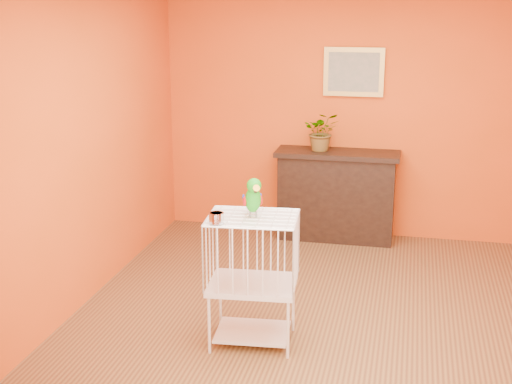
# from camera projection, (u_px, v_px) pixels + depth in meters

# --- Properties ---
(ground) EXTENTS (4.50, 4.50, 0.00)m
(ground) POSITION_uv_depth(u_px,v_px,m) (322.00, 321.00, 5.70)
(ground) COLOR brown
(ground) RESTS_ON ground
(room_shell) EXTENTS (4.50, 4.50, 4.50)m
(room_shell) POSITION_uv_depth(u_px,v_px,m) (327.00, 125.00, 5.28)
(room_shell) COLOR #DB4E14
(room_shell) RESTS_ON ground
(console_cabinet) EXTENTS (1.28, 0.46, 0.95)m
(console_cabinet) POSITION_uv_depth(u_px,v_px,m) (336.00, 195.00, 7.50)
(console_cabinet) COLOR black
(console_cabinet) RESTS_ON ground
(potted_plant) EXTENTS (0.42, 0.46, 0.31)m
(potted_plant) POSITION_uv_depth(u_px,v_px,m) (322.00, 135.00, 7.41)
(potted_plant) COLOR #26722D
(potted_plant) RESTS_ON console_cabinet
(framed_picture) EXTENTS (0.62, 0.04, 0.50)m
(framed_picture) POSITION_uv_depth(u_px,v_px,m) (354.00, 72.00, 7.32)
(framed_picture) COLOR gold
(framed_picture) RESTS_ON room_shell
(birdcage) EXTENTS (0.67, 0.54, 0.98)m
(birdcage) POSITION_uv_depth(u_px,v_px,m) (253.00, 278.00, 5.22)
(birdcage) COLOR silver
(birdcage) RESTS_ON ground
(feed_cup) EXTENTS (0.11, 0.11, 0.07)m
(feed_cup) POSITION_uv_depth(u_px,v_px,m) (216.00, 218.00, 4.94)
(feed_cup) COLOR silver
(feed_cup) RESTS_ON birdcage
(parrot) EXTENTS (0.18, 0.26, 0.30)m
(parrot) POSITION_uv_depth(u_px,v_px,m) (253.00, 197.00, 5.06)
(parrot) COLOR #59544C
(parrot) RESTS_ON birdcage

